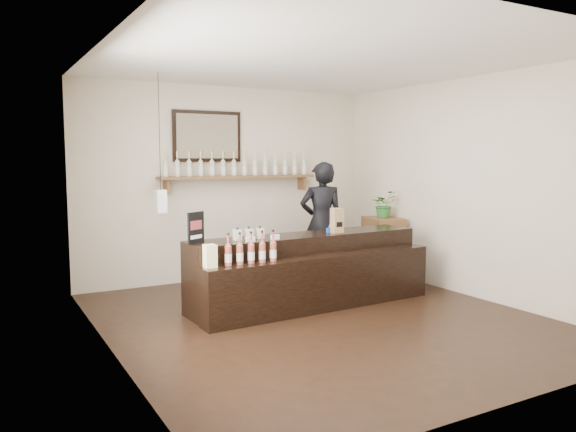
# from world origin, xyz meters

# --- Properties ---
(ground) EXTENTS (5.00, 5.00, 0.00)m
(ground) POSITION_xyz_m (0.00, 0.00, 0.00)
(ground) COLOR black
(ground) RESTS_ON ground
(room_shell) EXTENTS (5.00, 5.00, 5.00)m
(room_shell) POSITION_xyz_m (0.00, 0.00, 1.70)
(room_shell) COLOR beige
(room_shell) RESTS_ON ground
(back_wall_decor) EXTENTS (2.66, 0.96, 1.69)m
(back_wall_decor) POSITION_xyz_m (-0.14, 2.37, 1.75)
(back_wall_decor) COLOR brown
(back_wall_decor) RESTS_ON ground
(counter) EXTENTS (3.06, 0.93, 0.99)m
(counter) POSITION_xyz_m (0.22, 0.59, 0.40)
(counter) COLOR black
(counter) RESTS_ON ground
(promo_sign) EXTENTS (0.23, 0.13, 0.35)m
(promo_sign) POSITION_xyz_m (-1.20, 0.66, 1.02)
(promo_sign) COLOR black
(promo_sign) RESTS_ON counter
(paper_bag) EXTENTS (0.14, 0.11, 0.31)m
(paper_bag) POSITION_xyz_m (0.63, 0.62, 1.00)
(paper_bag) COLOR #9C764B
(paper_bag) RESTS_ON counter
(tape_dispenser) EXTENTS (0.13, 0.05, 0.11)m
(tape_dispenser) POSITION_xyz_m (0.59, 0.68, 0.89)
(tape_dispenser) COLOR #174BA4
(tape_dispenser) RESTS_ON counter
(side_cabinet) EXTENTS (0.57, 0.69, 0.89)m
(side_cabinet) POSITION_xyz_m (2.00, 1.40, 0.45)
(side_cabinet) COLOR brown
(side_cabinet) RESTS_ON ground
(potted_plant) EXTENTS (0.39, 0.35, 0.40)m
(potted_plant) POSITION_xyz_m (2.00, 1.40, 1.09)
(potted_plant) COLOR #2B6B2B
(potted_plant) RESTS_ON side_cabinet
(shopkeeper) EXTENTS (0.82, 0.67, 1.94)m
(shopkeeper) POSITION_xyz_m (1.00, 1.55, 0.97)
(shopkeeper) COLOR black
(shopkeeper) RESTS_ON ground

